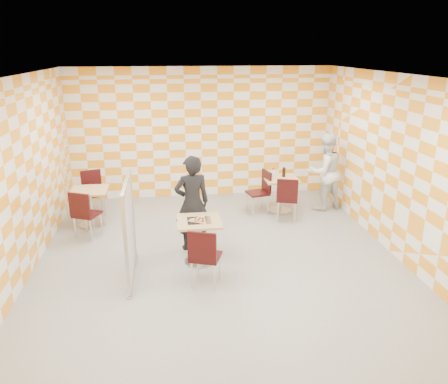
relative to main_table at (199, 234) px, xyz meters
name	(u,v)px	position (x,y,z in m)	size (l,w,h in m)	color
room_shell	(215,166)	(0.33, 0.53, 0.99)	(7.00, 7.00, 7.00)	#979791
main_table	(199,234)	(0.00, 0.00, 0.00)	(0.70, 0.70, 0.75)	tan
second_table	(280,189)	(1.91, 2.16, 0.00)	(0.70, 0.70, 0.75)	tan
empty_table	(90,201)	(-2.02, 1.86, 0.00)	(0.70, 0.70, 0.75)	tan
chair_main_front	(204,254)	(0.01, -0.80, 0.04)	(0.54, 0.55, 0.92)	black
chair_second_front	(287,196)	(1.90, 1.57, 0.04)	(0.53, 0.54, 0.92)	black
chair_second_side	(262,188)	(1.49, 2.13, 0.04)	(0.51, 0.50, 0.92)	black
chair_empty_near	(84,211)	(-2.03, 1.21, 0.04)	(0.56, 0.57, 0.92)	black
chair_empty_far	(93,189)	(-2.08, 2.58, 0.04)	(0.53, 0.54, 0.92)	black
partition	(129,229)	(-1.07, -0.33, 0.28)	(0.08, 1.38, 1.55)	white
man_dark	(192,203)	(-0.08, 0.56, 0.33)	(0.61, 0.40, 1.69)	black
man_white	(324,172)	(2.88, 2.20, 0.33)	(0.82, 0.64, 1.69)	white
pizza_on_foil	(199,220)	(0.00, -0.02, 0.26)	(0.40, 0.40, 0.04)	silver
sport_bottle	(273,173)	(1.75, 2.25, 0.33)	(0.06, 0.06, 0.20)	white
soda_bottle	(284,172)	(1.99, 2.24, 0.34)	(0.07, 0.07, 0.23)	black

